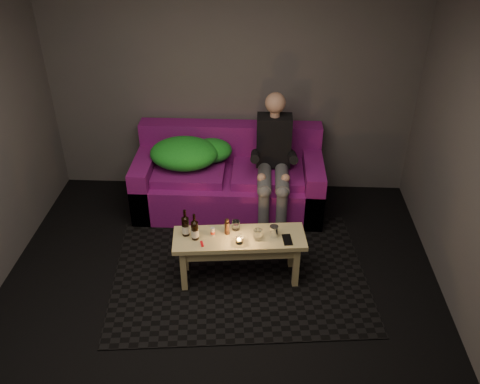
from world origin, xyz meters
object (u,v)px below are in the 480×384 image
object	(u,v)px
coffee_table	(239,244)
beer_bottle_a	(186,226)
steel_cup	(274,231)
beer_bottle_b	(195,230)
sofa	(229,180)
person	(274,158)

from	to	relation	value
coffee_table	beer_bottle_a	xyz separation A→B (m)	(-0.47, 0.00, 0.18)
steel_cup	beer_bottle_b	bearing A→B (deg)	-174.19
beer_bottle_a	coffee_table	bearing A→B (deg)	-0.55
sofa	person	xyz separation A→B (m)	(0.47, -0.16, 0.38)
person	beer_bottle_a	world-z (taller)	person
sofa	beer_bottle_b	xyz separation A→B (m)	(-0.21, -1.27, 0.26)
person	beer_bottle_b	world-z (taller)	person
person	beer_bottle_a	xyz separation A→B (m)	(-0.78, -1.05, -0.12)
person	steel_cup	xyz separation A→B (m)	(-0.00, -1.04, -0.16)
person	coffee_table	distance (m)	1.14
sofa	person	distance (m)	0.63
sofa	coffee_table	distance (m)	1.24
person	steel_cup	size ratio (longest dim) A/B	12.69
beer_bottle_b	steel_cup	world-z (taller)	beer_bottle_b
coffee_table	beer_bottle_b	world-z (taller)	beer_bottle_b
person	coffee_table	size ratio (longest dim) A/B	1.12
person	beer_bottle_b	distance (m)	1.31
person	coffee_table	world-z (taller)	person
coffee_table	beer_bottle_a	distance (m)	0.51
coffee_table	beer_bottle_a	size ratio (longest dim) A/B	4.55
sofa	person	size ratio (longest dim) A/B	1.50
sofa	steel_cup	bearing A→B (deg)	-68.42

